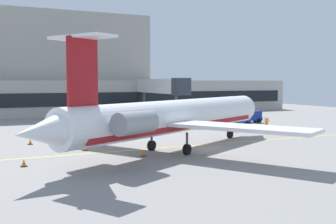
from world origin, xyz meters
The scene contains 13 objects.
ground centered at (0.00, 0.00, -0.05)m, with size 120.00×120.00×0.11m.
terminal_building centered at (2.52, 46.74, 7.04)m, with size 74.44×12.47×19.10m.
jet_bridge_west centered at (10.17, 30.73, 5.28)m, with size 2.40×17.13×6.69m.
regional_jet centered at (-3.35, -0.41, 3.06)m, with size 29.97×24.09×9.20m.
baggage_tug centered at (13.17, 14.72, 1.00)m, with size 4.42×2.63×2.20m.
pushback_tractor centered at (7.50, 15.53, 0.85)m, with size 4.27×3.21×1.81m.
belt_loader centered at (18.80, 17.81, 0.82)m, with size 4.12×2.51×1.76m.
fuel_tank centered at (11.34, 33.11, 1.49)m, with size 7.66×2.40×2.67m.
marshaller centered at (13.43, 7.60, 0.92)m, with size 0.83×0.34×1.82m.
safety_cone_alpha centered at (-10.28, 3.38, 0.25)m, with size 0.47×0.47×0.55m.
safety_cone_bravo centered at (-6.67, -1.42, 0.25)m, with size 0.47×0.47×0.55m.
safety_cone_charlie centered at (-16.15, -1.61, 0.25)m, with size 0.47×0.47×0.55m.
safety_cone_delta centered at (-14.15, 9.39, 0.25)m, with size 0.47×0.47×0.55m.
Camera 1 is at (-20.11, -33.58, 6.19)m, focal length 45.46 mm.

